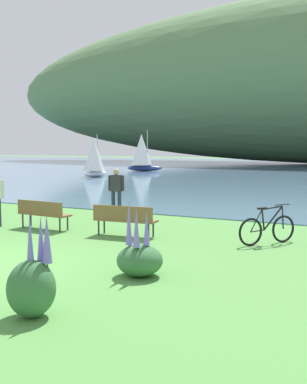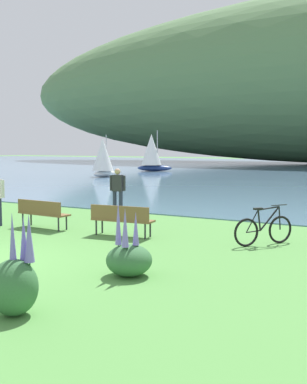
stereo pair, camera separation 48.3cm
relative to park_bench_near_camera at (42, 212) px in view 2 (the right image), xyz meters
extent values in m
cube|color=brown|center=(0.00, 0.08, -0.07)|extent=(1.82, 0.58, 0.05)
cube|color=brown|center=(-0.01, -0.13, 0.15)|extent=(1.80, 0.14, 0.40)
cylinder|color=#2D2D33|center=(-0.75, 0.29, -0.30)|extent=(0.05, 0.05, 0.45)
cylinder|color=#2D2D33|center=(0.78, 0.20, -0.30)|extent=(0.05, 0.05, 0.45)
cylinder|color=#2D2D33|center=(-0.77, -0.05, -0.30)|extent=(0.05, 0.05, 0.45)
cylinder|color=#2D2D33|center=(0.76, -0.13, -0.30)|extent=(0.05, 0.05, 0.45)
cube|color=brown|center=(2.80, 0.22, -0.07)|extent=(1.84, 0.66, 0.05)
cube|color=brown|center=(2.83, 0.01, 0.15)|extent=(1.79, 0.23, 0.40)
cylinder|color=#2D2D33|center=(2.03, 0.31, -0.30)|extent=(0.05, 0.05, 0.45)
cylinder|color=#2D2D33|center=(3.55, 0.47, -0.30)|extent=(0.05, 0.05, 0.45)
cylinder|color=#2D2D33|center=(2.06, -0.02, -0.30)|extent=(0.05, 0.05, 0.45)
cylinder|color=#2D2D33|center=(3.58, 0.14, -0.30)|extent=(0.05, 0.05, 0.45)
torus|color=black|center=(6.90, 1.40, -0.16)|extent=(0.47, 0.62, 0.72)
torus|color=black|center=(6.28, 0.55, -0.16)|extent=(0.47, 0.62, 0.72)
cylinder|color=black|center=(6.70, 1.13, 0.15)|extent=(0.39, 0.52, 0.61)
cylinder|color=black|center=(6.68, 1.10, 0.41)|extent=(0.42, 0.56, 0.09)
cylinder|color=black|center=(6.51, 0.86, 0.12)|extent=(0.11, 0.13, 0.54)
cylinder|color=black|center=(6.41, 0.72, -0.15)|extent=(0.28, 0.36, 0.05)
cylinder|color=black|center=(6.38, 0.69, 0.11)|extent=(0.24, 0.31, 0.56)
cylinder|color=black|center=(6.88, 1.38, 0.14)|extent=(0.08, 0.09, 0.60)
cube|color=black|center=(6.48, 0.83, 0.42)|extent=(0.22, 0.25, 0.05)
cylinder|color=black|center=(6.87, 1.36, 0.48)|extent=(0.30, 0.40, 0.02)
cylinder|color=#282D47|center=(0.26, 3.52, -0.08)|extent=(0.14, 0.14, 0.88)
cylinder|color=#282D47|center=(0.49, 3.57, -0.08)|extent=(0.14, 0.14, 0.88)
cube|color=#2D2D33|center=(0.38, 3.54, 0.66)|extent=(0.42, 0.30, 0.60)
sphere|color=tan|center=(0.38, 3.54, 1.08)|extent=(0.22, 0.22, 0.22)
cylinder|color=#2D2D33|center=(0.12, 3.49, 0.66)|extent=(0.09, 0.09, 0.56)
cylinder|color=#2D2D33|center=(0.63, 3.60, 0.66)|extent=(0.09, 0.09, 0.56)
cylinder|color=#282D47|center=(-1.53, -0.29, -0.08)|extent=(0.14, 0.14, 0.88)
cylinder|color=silver|center=(-1.40, -0.23, 0.66)|extent=(0.09, 0.09, 0.56)
ellipsoid|color=#386B3D|center=(5.21, -3.18, -0.21)|extent=(0.90, 0.90, 0.61)
cylinder|color=#386B3D|center=(5.02, -3.27, 0.03)|extent=(0.02, 0.02, 0.12)
cone|color=#8470D1|center=(5.02, -3.27, 0.52)|extent=(0.13, 0.13, 0.86)
cylinder|color=#386B3D|center=(5.26, -3.39, 0.03)|extent=(0.02, 0.02, 0.12)
cone|color=#8470D1|center=(5.26, -3.39, 0.46)|extent=(0.14, 0.14, 0.74)
cylinder|color=#386B3D|center=(5.33, -3.13, 0.03)|extent=(0.02, 0.02, 0.12)
cone|color=#8470D1|center=(5.33, -3.13, 0.41)|extent=(0.13, 0.13, 0.65)
ellipsoid|color=#386B3D|center=(4.91, -5.86, -0.10)|extent=(0.72, 0.72, 0.85)
cylinder|color=#386B3D|center=(5.10, -5.71, 0.22)|extent=(0.02, 0.02, 0.12)
cone|color=#7A6BC6|center=(5.10, -5.71, 0.64)|extent=(0.15, 0.15, 0.72)
cylinder|color=#386B3D|center=(4.96, -5.68, 0.22)|extent=(0.02, 0.02, 0.12)
cone|color=#7A6BC6|center=(4.96, -5.68, 0.62)|extent=(0.13, 0.13, 0.69)
cylinder|color=#386B3D|center=(4.90, -5.84, 0.22)|extent=(0.02, 0.02, 0.12)
cone|color=#7A6BC6|center=(4.90, -5.84, 0.65)|extent=(0.11, 0.11, 0.75)
ellipsoid|color=navy|center=(-13.98, 31.36, -0.17)|extent=(3.62, 2.32, 0.62)
cylinder|color=#B2B2B2|center=(-13.73, 31.47, 1.89)|extent=(0.09, 0.09, 3.52)
cone|color=white|center=(-14.28, 31.23, 1.72)|extent=(2.75, 2.75, 3.17)
ellipsoid|color=white|center=(-12.91, 21.21, -0.22)|extent=(0.86, 2.96, 0.52)
cylinder|color=#B2B2B2|center=(-12.92, 21.44, 1.51)|extent=(0.07, 0.07, 2.95)
cone|color=white|center=(-12.91, 20.94, 1.36)|extent=(1.77, 1.77, 2.65)
camera|label=1|loc=(9.69, -10.99, 1.97)|focal=44.48mm
camera|label=2|loc=(10.11, -10.76, 1.97)|focal=44.48mm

